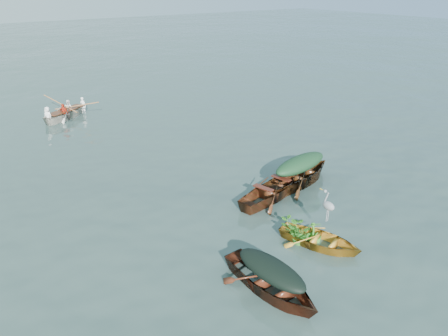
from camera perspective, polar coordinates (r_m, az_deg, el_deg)
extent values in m
plane|color=#364C47|center=(14.29, 6.59, -4.24)|extent=(140.00, 140.00, 0.00)
imported|color=gold|center=(12.21, 12.33, -9.92)|extent=(2.16, 3.06, 0.74)
imported|color=#531F13|center=(10.50, 6.05, -15.73)|extent=(1.59, 3.70, 0.90)
imported|color=#43250F|center=(15.50, 9.75, -2.11)|extent=(4.73, 2.18, 1.07)
imported|color=#572715|center=(14.42, 6.25, -3.94)|extent=(4.24, 2.17, 0.93)
imported|color=silver|center=(23.99, -19.77, 6.15)|extent=(3.92, 3.00, 0.90)
ellipsoid|color=black|center=(10.11, 6.21, -12.88)|extent=(0.88, 2.03, 0.40)
ellipsoid|color=#15331B|center=(15.17, 9.95, 0.61)|extent=(2.60, 1.20, 0.52)
imported|color=#296E1C|center=(12.05, 10.23, -6.49)|extent=(0.98, 1.09, 0.60)
imported|color=white|center=(23.77, -20.05, 8.05)|extent=(2.87, 2.30, 0.76)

